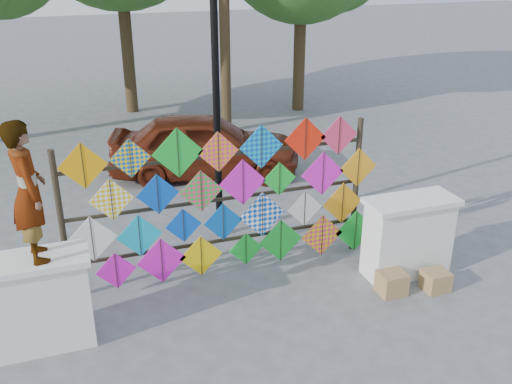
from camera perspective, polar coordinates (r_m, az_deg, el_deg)
ground at (r=8.55m, az=-1.85°, el=-10.50°), size 80.00×80.00×0.00m
parapet_left at (r=7.79m, az=-21.06°, el=-10.25°), size 1.40×0.65×1.28m
parapet_right at (r=9.12m, az=14.95°, el=-4.31°), size 1.40×0.65×1.28m
kite_rack at (r=8.60m, az=-2.61°, el=-1.03°), size 4.96×0.24×2.46m
vendor_woman at (r=7.11m, az=-21.82°, el=0.02°), size 0.52×0.69×1.73m
sedan at (r=12.74m, az=-5.13°, el=4.70°), size 4.46×2.71×1.42m
lamppost at (r=9.34m, az=-4.03°, el=10.49°), size 0.28×0.28×4.46m
cardboard_box_near at (r=8.78m, az=13.41°, el=-8.84°), size 0.39×0.35×0.35m
cardboard_box_far at (r=9.05m, az=17.52°, el=-8.44°), size 0.37×0.34×0.31m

